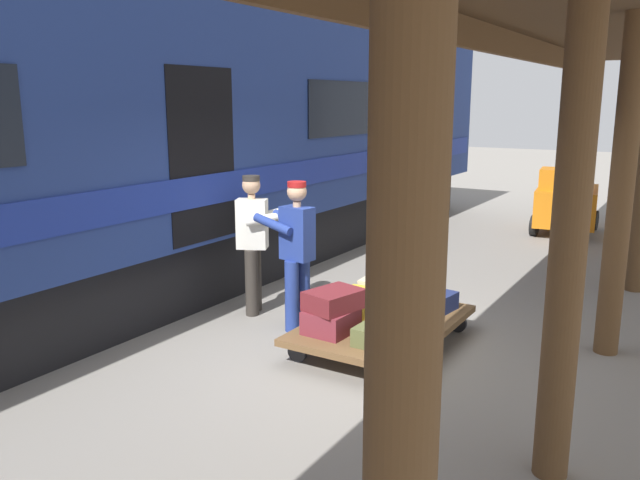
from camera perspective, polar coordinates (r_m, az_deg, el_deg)
ground_plane at (r=6.78m, az=5.13°, el=-10.09°), size 60.00×60.00×0.00m
platform_canopy at (r=5.74m, az=24.38°, el=17.84°), size 3.20×19.15×3.56m
train_car at (r=8.64m, az=-17.90°, el=8.28°), size 3.02×18.80×4.00m
luggage_cart at (r=6.93m, az=5.58°, el=-7.50°), size 1.35×2.08×0.28m
suitcase_gray_aluminum at (r=6.77m, az=7.94°, el=-6.72°), size 0.44×0.55×0.22m
suitcase_yellow_case at (r=7.01m, az=3.36°, el=-5.74°), size 0.41×0.60×0.27m
suitcase_burgundy_valise at (r=6.54m, az=0.98°, el=-7.20°), size 0.46×0.51×0.24m
suitcase_navy_fabric at (r=7.27m, az=9.75°, el=-5.51°), size 0.48×0.63×0.20m
suitcase_cream_canvas at (r=7.49m, az=5.43°, el=-4.45°), size 0.43×0.51×0.30m
suitcase_olive_duffel at (r=6.28m, az=5.82°, el=-8.36°), size 0.50×0.52×0.18m
suitcase_maroon_trunk at (r=6.50m, az=1.26°, el=-5.32°), size 0.53×0.64×0.20m
porter_in_overalls at (r=7.25m, az=-2.15°, el=-0.89°), size 0.70×0.48×1.70m
porter_by_door at (r=7.82m, az=-5.87°, el=0.04°), size 0.74×0.61×1.70m
baggage_tug at (r=13.49m, az=20.99°, el=3.17°), size 1.32×1.83×1.30m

